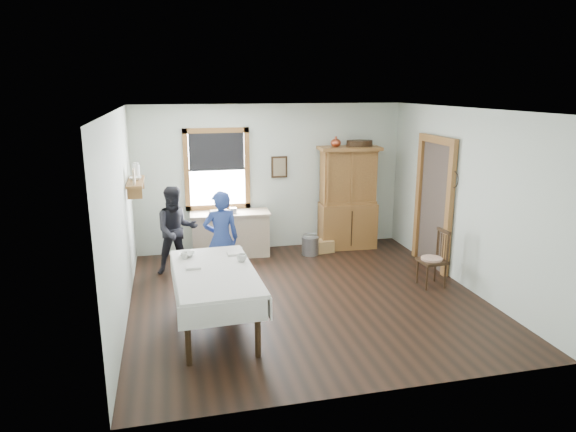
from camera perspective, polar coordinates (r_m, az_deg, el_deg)
The scene contains 20 objects.
room at distance 7.20m, azimuth 2.06°, elevation 0.94°, with size 5.01×5.01×2.70m.
window at distance 9.36m, azimuth -7.90°, elevation 5.67°, with size 1.18×0.07×1.48m.
doorway at distance 8.94m, azimuth 15.94°, elevation 1.78°, with size 0.09×1.14×2.22m.
wall_shelf at distance 8.43m, azimuth -16.58°, elevation 3.86°, with size 0.24×1.00×0.44m.
framed_picture at distance 9.55m, azimuth -0.97°, elevation 5.46°, with size 0.30×0.04×0.40m, color #302010.
rug_beater at distance 8.37m, azimuth 17.98°, elevation 4.71°, with size 0.27×0.27×0.01m, color black.
work_counter at distance 9.36m, azimuth -6.39°, elevation -2.00°, with size 1.41×0.54×0.81m, color tan.
china_hutch at distance 9.72m, azimuth 6.69°, elevation 2.00°, with size 1.13×0.54×1.93m, color brown.
dining_table at distance 6.64m, azimuth -8.02°, elevation -9.14°, with size 1.02×1.94×0.78m, color silver.
spindle_chair at distance 8.18m, azimuth 15.73°, elevation -4.53°, with size 0.41×0.41×0.90m, color #302010.
pail at distance 9.42m, azimuth 2.48°, elevation -3.32°, with size 0.31×0.31×0.33m, color gray.
wicker_basket at distance 9.60m, azimuth 3.84°, elevation -3.35°, with size 0.38×0.27×0.22m, color #AC7D4E.
woman_blue at distance 7.88m, azimuth -7.41°, elevation -2.95°, with size 0.51×0.33×1.39m, color navy.
figure_dark at distance 8.58m, azimuth -12.28°, elevation -1.90°, with size 0.65×0.51×1.34m, color black.
table_cup_a at distance 6.76m, azimuth -5.17°, elevation -4.64°, with size 0.13×0.13×0.10m, color silver.
table_cup_b at distance 6.97m, azimuth -11.43°, elevation -4.33°, with size 0.10×0.10×0.09m, color silver.
table_bowl at distance 7.06m, azimuth -11.16°, elevation -4.19°, with size 0.23×0.23×0.06m, color silver.
counter_book at distance 9.25m, azimuth -8.58°, elevation 0.41°, with size 0.18×0.24×0.02m, color #7A6C51.
counter_bowl at distance 9.18m, azimuth -7.35°, elevation 0.48°, with size 0.20×0.20×0.06m, color silver.
shelf_bowl at distance 8.44m, azimuth -16.59°, elevation 4.04°, with size 0.22×0.22×0.05m, color silver.
Camera 1 is at (-1.86, -6.76, 3.00)m, focal length 32.00 mm.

